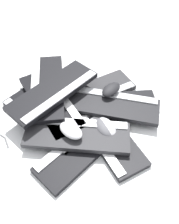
% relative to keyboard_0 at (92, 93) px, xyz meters
% --- Properties ---
extents(ground_plane, '(3.20, 3.20, 0.00)m').
position_rel_keyboard_0_xyz_m(ground_plane, '(-0.22, 0.09, -0.01)').
color(ground_plane, white).
extents(keyboard_0, '(0.29, 0.46, 0.03)m').
position_rel_keyboard_0_xyz_m(keyboard_0, '(0.00, 0.00, 0.00)').
color(keyboard_0, '#232326').
rests_on(keyboard_0, ground).
extents(keyboard_1, '(0.44, 0.39, 0.03)m').
position_rel_keyboard_0_xyz_m(keyboard_1, '(-0.12, 0.24, 0.00)').
color(keyboard_1, black).
rests_on(keyboard_1, ground).
extents(keyboard_2, '(0.38, 0.44, 0.03)m').
position_rel_keyboard_0_xyz_m(keyboard_2, '(-0.30, 0.09, 0.00)').
color(keyboard_2, black).
rests_on(keyboard_2, ground).
extents(keyboard_3, '(0.46, 0.29, 0.03)m').
position_rel_keyboard_0_xyz_m(keyboard_3, '(-0.25, -0.02, 0.00)').
color(keyboard_3, black).
rests_on(keyboard_3, ground).
extents(keyboard_4, '(0.19, 0.45, 0.03)m').
position_rel_keyboard_0_xyz_m(keyboard_4, '(-0.09, -0.08, 0.00)').
color(keyboard_4, black).
rests_on(keyboard_4, ground).
extents(keyboard_5, '(0.46, 0.30, 0.03)m').
position_rel_keyboard_0_xyz_m(keyboard_5, '(-0.05, 0.20, 0.03)').
color(keyboard_5, black).
rests_on(keyboard_5, keyboard_1).
extents(keyboard_6, '(0.25, 0.46, 0.03)m').
position_rel_keyboard_0_xyz_m(keyboard_6, '(-0.26, 0.11, 0.03)').
color(keyboard_6, '#232326').
rests_on(keyboard_6, keyboard_2).
extents(keyboard_7, '(0.45, 0.18, 0.03)m').
position_rel_keyboard_0_xyz_m(keyboard_7, '(0.02, 0.22, 0.06)').
color(keyboard_7, black).
rests_on(keyboard_7, keyboard_5).
extents(keyboard_8, '(0.30, 0.46, 0.03)m').
position_rel_keyboard_0_xyz_m(keyboard_8, '(-0.12, -0.07, 0.03)').
color(keyboard_8, black).
rests_on(keyboard_8, keyboard_4).
extents(keyboard_9, '(0.39, 0.44, 0.03)m').
position_rel_keyboard_0_xyz_m(keyboard_9, '(-0.05, 0.18, 0.09)').
color(keyboard_9, black).
rests_on(keyboard_9, keyboard_7).
extents(mouse_0, '(0.13, 0.10, 0.04)m').
position_rel_keyboard_0_xyz_m(mouse_0, '(-0.25, -0.01, 0.04)').
color(mouse_0, '#4C4C51').
rests_on(mouse_0, keyboard_3).
extents(mouse_1, '(0.12, 0.13, 0.04)m').
position_rel_keyboard_0_xyz_m(mouse_1, '(-0.05, -0.08, 0.07)').
color(mouse_1, black).
rests_on(mouse_1, keyboard_8).
extents(mouse_2, '(0.13, 0.10, 0.04)m').
position_rel_keyboard_0_xyz_m(mouse_2, '(-0.24, -0.02, 0.04)').
color(mouse_2, '#B7B7BC').
rests_on(mouse_2, keyboard_3).
extents(mouse_3, '(0.13, 0.12, 0.04)m').
position_rel_keyboard_0_xyz_m(mouse_3, '(-0.26, 0.13, 0.07)').
color(mouse_3, silver).
rests_on(mouse_3, keyboard_6).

